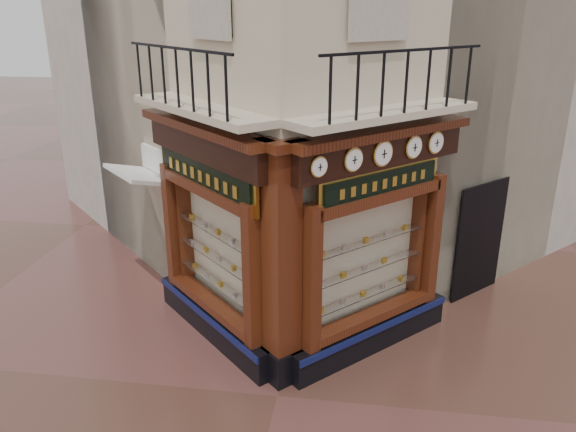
% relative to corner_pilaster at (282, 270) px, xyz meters
% --- Properties ---
extents(ground, '(80.00, 80.00, 0.00)m').
position_rel_corner_pilaster_xyz_m(ground, '(0.00, -0.50, -1.95)').
color(ground, '#4E2E24').
rests_on(ground, ground).
extents(neighbour_left, '(11.31, 11.31, 11.00)m').
position_rel_corner_pilaster_xyz_m(neighbour_left, '(-2.47, 8.13, 3.55)').
color(neighbour_left, beige).
rests_on(neighbour_left, ground).
extents(neighbour_right, '(11.31, 11.31, 11.00)m').
position_rel_corner_pilaster_xyz_m(neighbour_right, '(2.47, 8.13, 3.55)').
color(neighbour_right, beige).
rests_on(neighbour_right, ground).
extents(shopfront_left, '(2.86, 2.86, 3.98)m').
position_rel_corner_pilaster_xyz_m(shopfront_left, '(-1.41, 1.07, 0.03)').
color(shopfront_left, black).
rests_on(shopfront_left, ground).
extents(shopfront_right, '(2.86, 2.86, 3.98)m').
position_rel_corner_pilaster_xyz_m(shopfront_right, '(1.41, 1.07, 0.03)').
color(shopfront_right, black).
rests_on(shopfront_right, ground).
extents(corner_pilaster, '(0.85, 0.85, 3.98)m').
position_rel_corner_pilaster_xyz_m(corner_pilaster, '(0.00, 0.00, 0.00)').
color(corner_pilaster, black).
rests_on(corner_pilaster, ground).
extents(balcony, '(5.94, 2.97, 1.03)m').
position_rel_corner_pilaster_xyz_m(balcony, '(0.00, 0.99, 2.27)').
color(balcony, beige).
rests_on(balcony, ground).
extents(clock_a, '(0.25, 0.25, 0.31)m').
position_rel_corner_pilaster_xyz_m(clock_a, '(0.54, -0.06, 1.67)').
color(clock_a, '#AE8B3A').
rests_on(clock_a, ground).
extents(clock_b, '(0.30, 0.30, 0.37)m').
position_rel_corner_pilaster_xyz_m(clock_b, '(1.01, 0.41, 1.67)').
color(clock_b, '#AE8B3A').
rests_on(clock_b, ground).
extents(clock_c, '(0.33, 0.33, 0.41)m').
position_rel_corner_pilaster_xyz_m(clock_c, '(1.44, 0.84, 1.67)').
color(clock_c, '#AE8B3A').
rests_on(clock_c, ground).
extents(clock_d, '(0.30, 0.30, 0.38)m').
position_rel_corner_pilaster_xyz_m(clock_d, '(1.94, 1.34, 1.67)').
color(clock_d, '#AE8B3A').
rests_on(clock_d, ground).
extents(clock_e, '(0.30, 0.30, 0.38)m').
position_rel_corner_pilaster_xyz_m(clock_e, '(2.32, 1.72, 1.67)').
color(clock_e, '#AE8B3A').
rests_on(clock_e, ground).
extents(awning, '(1.71, 1.71, 0.30)m').
position_rel_corner_pilaster_xyz_m(awning, '(-3.29, 2.58, -1.95)').
color(awning, white).
rests_on(awning, ground).
extents(signboard_left, '(2.28, 2.28, 0.61)m').
position_rel_corner_pilaster_xyz_m(signboard_left, '(-1.46, 1.01, 1.15)').
color(signboard_left, gold).
rests_on(signboard_left, ground).
extents(signboard_right, '(1.90, 1.90, 0.51)m').
position_rel_corner_pilaster_xyz_m(signboard_right, '(1.46, 1.01, 1.15)').
color(signboard_right, gold).
rests_on(signboard_right, ground).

